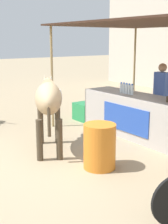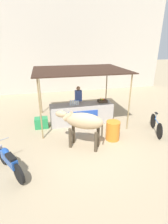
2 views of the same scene
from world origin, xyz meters
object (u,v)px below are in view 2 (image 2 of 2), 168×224
Objects in this scene: stall_counter at (81,114)px; cooler_box at (41,123)px; fruit_crate at (102,101)px; vendor_behind_counter at (78,102)px; bicycle_leaning at (156,125)px; water_barrel at (113,131)px; cow at (82,122)px; motorcycle_parked at (9,160)px.

cooler_box is (-1.92, -0.10, -0.24)m from stall_counter.
fruit_crate is 1.29m from vendor_behind_counter.
water_barrel is at bearing -176.97° from bicycle_leaning.
bicycle_leaning is at bearing 3.03° from water_barrel.
vendor_behind_counter reaches higher than cow.
fruit_crate is 0.28× the size of motorcycle_parked.
cow is at bearing 19.33° from motorcycle_parked.
cow reaches higher than stall_counter.
stall_counter is 3.43m from bicycle_leaning.
vendor_behind_counter is at bearing 146.77° from fruit_crate.
stall_counter reaches higher than bicycle_leaning.
water_barrel is at bearing -64.29° from stall_counter.
stall_counter is at bearing 45.58° from motorcycle_parked.
fruit_crate is (1.08, 0.06, 0.55)m from stall_counter.
vendor_behind_counter reaches higher than fruit_crate.
fruit_crate is at bearing 37.15° from motorcycle_parked.
vendor_behind_counter is at bearing 108.68° from water_barrel.
stall_counter is 0.84m from vendor_behind_counter.
water_barrel is 1.48m from cow.
bicycle_leaning is (2.06, 0.11, -0.05)m from water_barrel.
cooler_box is 3.01m from motorcycle_parked.
cow is 2.68m from motorcycle_parked.
bicycle_leaning reaches higher than water_barrel.
vendor_behind_counter reaches higher than water_barrel.
motorcycle_parked is at bearing -128.08° from vendor_behind_counter.
vendor_behind_counter is at bearing 139.72° from bicycle_leaning.
bicycle_leaning is (4.88, -1.64, 0.11)m from cooler_box.
stall_counter reaches higher than cooler_box.
water_barrel is 0.50× the size of bicycle_leaning.
water_barrel is at bearing -71.32° from vendor_behind_counter.
motorcycle_parked is (-3.96, -3.00, -0.61)m from fruit_crate.
cow reaches higher than bicycle_leaning.
cooler_box is (-1.93, -0.85, -0.61)m from vendor_behind_counter.
motorcycle_parked is at bearing -142.85° from fruit_crate.
fruit_crate is at bearing -33.23° from vendor_behind_counter.
vendor_behind_counter is 1.04× the size of motorcycle_parked.
cow is at bearing -101.43° from stall_counter.
cooler_box is at bearing 127.14° from cow.
fruit_crate reaches higher than motorcycle_parked.
cow reaches higher than cooler_box.
fruit_crate reaches higher than bicycle_leaning.
cooler_box is at bearing -156.28° from vendor_behind_counter.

